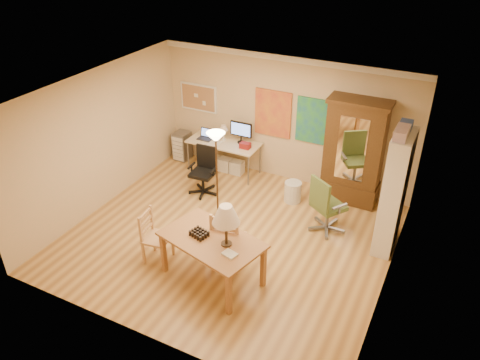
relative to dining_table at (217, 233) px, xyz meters
The scene contains 16 objects.
floor 1.46m from the dining_table, 108.96° to the left, with size 5.50×5.50×0.00m, color #9E6C38.
crown_molding 3.93m from the dining_table, 95.91° to the left, with size 5.50×0.08×0.12m, color white.
corkboard 4.32m from the dining_table, 124.37° to the left, with size 0.90×0.04×0.62m, color #A8744F.
art_panel_left 3.62m from the dining_table, 99.87° to the left, with size 0.80×0.04×1.00m, color gold.
art_panel_right 3.58m from the dining_table, 85.38° to the left, with size 0.75×0.04×0.95m, color #226C8A.
dining_table is the anchor object (origin of this frame).
ladder_chair_back 0.60m from the dining_table, 95.39° to the left, with size 0.56×0.54×1.06m.
ladder_chair_left 1.27m from the dining_table, behind, with size 0.47×0.49×0.94m.
torchiere_lamp 1.74m from the dining_table, 118.98° to the left, with size 0.33×0.33×1.82m.
computer_desk 3.62m from the dining_table, 116.10° to the left, with size 1.59×0.70×1.20m.
office_chair_black 2.78m from the dining_table, 125.20° to the left, with size 0.62×0.62×1.00m.
office_chair_green 2.42m from the dining_table, 61.68° to the left, with size 0.70×0.70×1.12m.
drawer_cart 4.36m from the dining_table, 130.18° to the left, with size 0.33×0.40×0.66m.
armoire 3.51m from the dining_table, 70.03° to the left, with size 1.16×0.55×2.14m.
bookshelf 3.04m from the dining_table, 44.12° to the left, with size 0.32×0.85×2.14m.
wastebin 2.82m from the dining_table, 85.48° to the left, with size 0.34×0.34×0.43m, color silver.
Camera 1 is at (3.22, -5.96, 5.16)m, focal length 35.00 mm.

